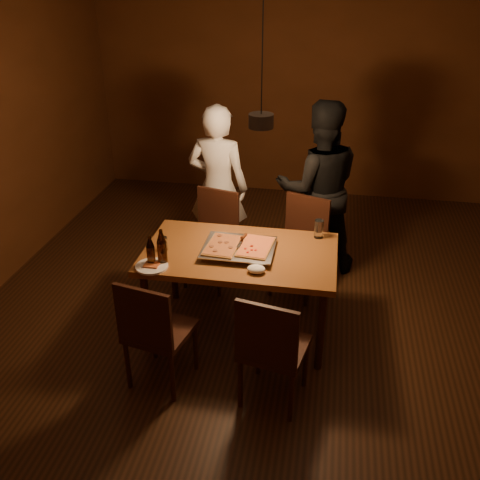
% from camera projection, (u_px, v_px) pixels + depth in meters
% --- Properties ---
extents(room_shell, '(6.00, 6.00, 6.00)m').
position_uv_depth(room_shell, '(260.00, 167.00, 3.97)').
color(room_shell, '#3A1E0F').
rests_on(room_shell, ground).
extents(dining_table, '(1.50, 0.90, 0.75)m').
position_uv_depth(dining_table, '(240.00, 260.00, 4.20)').
color(dining_table, brown).
rests_on(dining_table, floor).
extents(chair_far_left, '(0.51, 0.51, 0.49)m').
position_uv_depth(chair_far_left, '(214.00, 229.00, 5.00)').
color(chair_far_left, '#38190F').
rests_on(chair_far_left, floor).
extents(chair_far_right, '(0.54, 0.54, 0.49)m').
position_uv_depth(chair_far_right, '(302.00, 236.00, 4.86)').
color(chair_far_right, '#38190F').
rests_on(chair_far_right, floor).
extents(chair_near_left, '(0.50, 0.50, 0.49)m').
position_uv_depth(chair_near_left, '(153.00, 325.00, 3.68)').
color(chair_near_left, '#38190F').
rests_on(chair_near_left, floor).
extents(chair_near_right, '(0.50, 0.50, 0.49)m').
position_uv_depth(chair_near_right, '(271.00, 343.00, 3.51)').
color(chair_near_right, '#38190F').
rests_on(chair_near_right, floor).
extents(pizza_tray, '(0.58, 0.49, 0.05)m').
position_uv_depth(pizza_tray, '(239.00, 249.00, 4.15)').
color(pizza_tray, silver).
rests_on(pizza_tray, dining_table).
extents(pizza_meat, '(0.27, 0.40, 0.02)m').
position_uv_depth(pizza_meat, '(223.00, 245.00, 4.14)').
color(pizza_meat, maroon).
rests_on(pizza_meat, pizza_tray).
extents(pizza_cheese, '(0.27, 0.40, 0.02)m').
position_uv_depth(pizza_cheese, '(256.00, 246.00, 4.12)').
color(pizza_cheese, gold).
rests_on(pizza_cheese, pizza_tray).
extents(spatula, '(0.12, 0.25, 0.04)m').
position_uv_depth(spatula, '(239.00, 245.00, 4.14)').
color(spatula, silver).
rests_on(spatula, pizza_tray).
extents(beer_bottle_a, '(0.06, 0.06, 0.24)m').
position_uv_depth(beer_bottle_a, '(151.00, 251.00, 3.94)').
color(beer_bottle_a, black).
rests_on(beer_bottle_a, dining_table).
extents(beer_bottle_b, '(0.07, 0.07, 0.28)m').
position_uv_depth(beer_bottle_b, '(162.00, 247.00, 3.94)').
color(beer_bottle_b, black).
rests_on(beer_bottle_b, dining_table).
extents(water_glass_left, '(0.07, 0.07, 0.11)m').
position_uv_depth(water_glass_left, '(163.00, 244.00, 4.16)').
color(water_glass_left, silver).
rests_on(water_glass_left, dining_table).
extents(water_glass_right, '(0.07, 0.07, 0.15)m').
position_uv_depth(water_glass_right, '(319.00, 229.00, 4.35)').
color(water_glass_right, silver).
rests_on(water_glass_right, dining_table).
extents(plate_slice, '(0.24, 0.24, 0.03)m').
position_uv_depth(plate_slice, '(152.00, 266.00, 3.95)').
color(plate_slice, white).
rests_on(plate_slice, dining_table).
extents(napkin, '(0.14, 0.10, 0.06)m').
position_uv_depth(napkin, '(256.00, 269.00, 3.88)').
color(napkin, white).
rests_on(napkin, dining_table).
extents(diner_white, '(0.63, 0.44, 1.62)m').
position_uv_depth(diner_white, '(218.00, 187.00, 5.18)').
color(diner_white, white).
rests_on(diner_white, floor).
extents(diner_dark, '(0.93, 0.79, 1.68)m').
position_uv_depth(diner_dark, '(318.00, 188.00, 5.08)').
color(diner_dark, black).
rests_on(diner_dark, floor).
extents(pendant_lamp, '(0.18, 0.18, 1.10)m').
position_uv_depth(pendant_lamp, '(261.00, 119.00, 3.80)').
color(pendant_lamp, black).
rests_on(pendant_lamp, ceiling).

